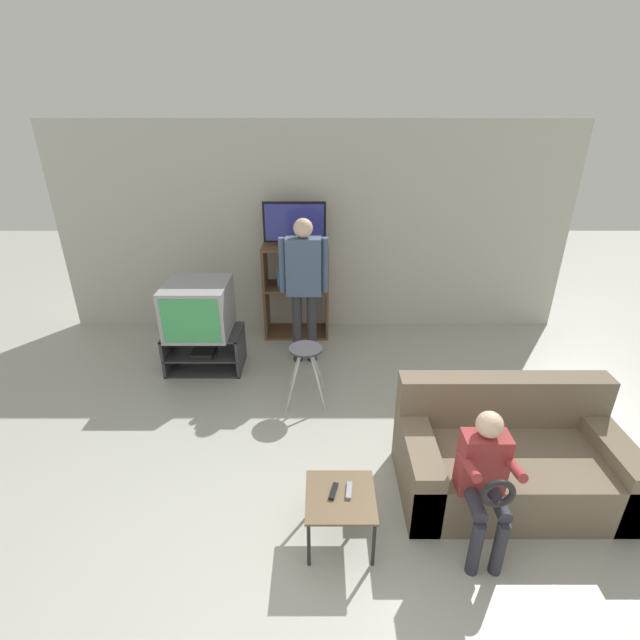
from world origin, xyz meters
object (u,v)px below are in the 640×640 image
Objects in this scene: couch at (507,459)px; media_shelf at (295,290)px; remote_control_white at (348,490)px; snack_table at (340,501)px; television_flat at (293,225)px; person_seated_child at (484,475)px; remote_control_black at (333,491)px; folding_stool at (305,359)px; tv_stand at (204,350)px; television_main at (197,308)px; person_standing_adult at (303,278)px.

media_shelf is at bearing 122.88° from couch.
snack_table is at bearing -141.60° from remote_control_white.
television_flat is 0.73× the size of person_seated_child.
remote_control_black is 0.10m from remote_control_white.
television_flat reaches higher than media_shelf.
folding_stool is (0.16, -1.52, -0.95)m from television_flat.
person_seated_child reaches higher than snack_table.
television_flat is 3.41m from couch.
tv_stand is at bearing -139.05° from television_flat.
remote_control_black is (1.39, -2.27, 0.18)m from tv_stand.
tv_stand is 3.34m from person_seated_child.
couch is (1.25, 0.44, -0.12)m from remote_control_white.
couch reaches higher than folding_stool.
media_shelf is 8.25× the size of remote_control_white.
tv_stand is at bearing -24.28° from television_main.
television_main reaches higher than snack_table.
couch reaches higher than tv_stand.
remote_control_black is at bearing 176.42° from person_seated_child.
television_main is 0.67× the size of person_seated_child.
person_standing_adult is at bearing 7.94° from tv_stand.
remote_control_black is 1.43m from couch.
couch is at bearing 26.76° from remote_control_white.
tv_stand is at bearing 121.95° from snack_table.
television_flat reaches higher than television_main.
television_flat is at bearing 113.00° from person_seated_child.
television_flat is 5.18× the size of remote_control_black.
person_standing_adult is (0.12, -0.71, 0.42)m from media_shelf.
tv_stand reaches higher than remote_control_white.
couch is 1.60× the size of person_seated_child.
folding_stool is at bearing -83.86° from television_flat.
television_flat reaches higher than person_seated_child.
remote_control_white is (0.10, 0.01, 0.00)m from remote_control_black.
tv_stand is 1.23× the size of television_main.
folding_stool is 1.32× the size of snack_table.
media_shelf is 0.83m from television_flat.
person_standing_adult is at bearing -79.87° from television_flat.
remote_control_black reaches higher than snack_table.
remote_control_white is (0.50, -3.13, -1.03)m from television_flat.
snack_table is 3.23× the size of remote_control_black.
remote_control_black is (0.23, -1.62, -0.08)m from folding_stool.
folding_stool is at bearing -83.96° from media_shelf.
tv_stand is 1.37× the size of folding_stool.
television_main is 3.34m from person_seated_child.
folding_stool is at bearing -29.46° from television_main.
remote_control_white is at bearing 30.94° from snack_table.
person_standing_adult reaches higher than snack_table.
tv_stand is at bearing 146.29° from couch.
media_shelf reaches higher than snack_table.
tv_stand is 5.84× the size of remote_control_black.
person_standing_adult reaches higher than tv_stand.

